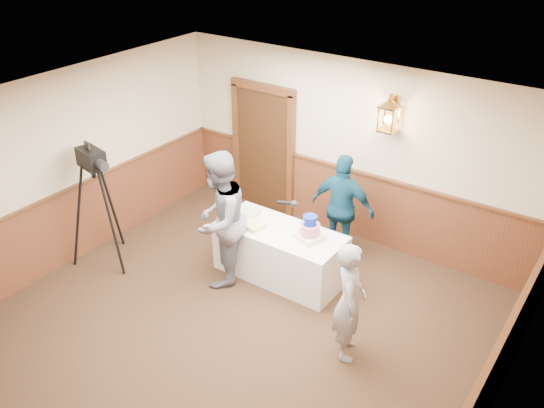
{
  "coord_description": "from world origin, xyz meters",
  "views": [
    {
      "loc": [
        3.55,
        -3.7,
        4.86
      ],
      "look_at": [
        -0.21,
        1.7,
        1.25
      ],
      "focal_mm": 38.0,
      "sensor_mm": 36.0,
      "label": 1
    }
  ],
  "objects": [
    {
      "name": "interviewer",
      "position": [
        -0.83,
        1.35,
        0.97
      ],
      "size": [
        1.62,
        1.07,
        1.94
      ],
      "rotation": [
        0.0,
        0.0,
        -1.37
      ],
      "color": "slate",
      "rests_on": "ground"
    },
    {
      "name": "sheet_cake_green",
      "position": [
        -0.84,
        1.96,
        0.79
      ],
      "size": [
        0.38,
        0.33,
        0.08
      ],
      "primitive_type": "cube",
      "rotation": [
        0.0,
        0.0,
        0.21
      ],
      "color": "#97CC90",
      "rests_on": "display_table"
    },
    {
      "name": "tv_camera_rig",
      "position": [
        -2.53,
        0.74,
        0.8
      ],
      "size": [
        0.7,
        0.66,
        1.79
      ],
      "rotation": [
        0.0,
        0.0,
        -0.21
      ],
      "color": "black",
      "rests_on": "ground"
    },
    {
      "name": "display_table",
      "position": [
        -0.21,
        1.9,
        0.38
      ],
      "size": [
        1.8,
        0.8,
        0.75
      ],
      "primitive_type": "cube",
      "color": "white",
      "rests_on": "ground"
    },
    {
      "name": "baker",
      "position": [
        1.31,
        1.05,
        0.76
      ],
      "size": [
        0.58,
        0.66,
        1.51
      ],
      "primitive_type": "imported",
      "rotation": [
        0.0,
        0.0,
        2.07
      ],
      "color": "gray",
      "rests_on": "ground"
    },
    {
      "name": "tiered_cake",
      "position": [
        0.23,
        1.95,
        0.89
      ],
      "size": [
        0.42,
        0.42,
        0.35
      ],
      "rotation": [
        0.0,
        0.0,
        -0.32
      ],
      "color": "beige",
      "rests_on": "display_table"
    },
    {
      "name": "ground",
      "position": [
        0.0,
        0.0,
        0.0
      ],
      "size": [
        7.0,
        7.0,
        0.0
      ],
      "primitive_type": "plane",
      "color": "black",
      "rests_on": "ground"
    },
    {
      "name": "sheet_cake_yellow",
      "position": [
        -0.58,
        1.75,
        0.78
      ],
      "size": [
        0.36,
        0.3,
        0.07
      ],
      "primitive_type": "cube",
      "rotation": [
        0.0,
        0.0,
        -0.18
      ],
      "color": "#E9D58B",
      "rests_on": "display_table"
    },
    {
      "name": "assistant_p",
      "position": [
        0.24,
        2.83,
        0.82
      ],
      "size": [
        0.99,
        0.47,
        1.64
      ],
      "primitive_type": "imported",
      "rotation": [
        0.0,
        0.0,
        3.22
      ],
      "color": "navy",
      "rests_on": "ground"
    },
    {
      "name": "room_shell",
      "position": [
        -0.05,
        0.45,
        1.52
      ],
      "size": [
        6.02,
        7.02,
        2.81
      ],
      "color": "beige",
      "rests_on": "ground"
    }
  ]
}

